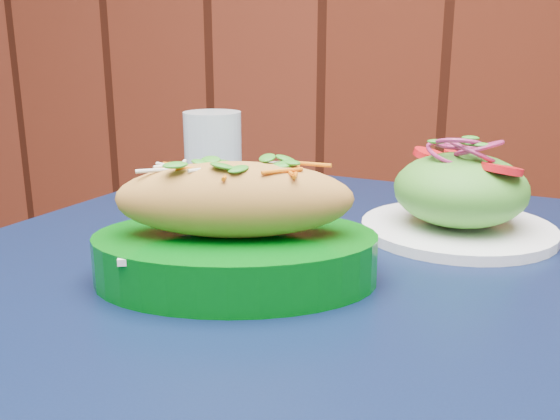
# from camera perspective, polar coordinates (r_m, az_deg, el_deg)

# --- Properties ---
(cafe_table) EXTENTS (0.94, 0.94, 0.75)m
(cafe_table) POSITION_cam_1_polar(r_m,az_deg,el_deg) (0.69, 3.59, -11.49)
(cafe_table) COLOR black
(cafe_table) RESTS_ON ground
(banh_mi_basket) EXTENTS (0.31, 0.24, 0.12)m
(banh_mi_basket) POSITION_cam_1_polar(r_m,az_deg,el_deg) (0.59, -4.12, -2.17)
(banh_mi_basket) COLOR #00590C
(banh_mi_basket) RESTS_ON cafe_table
(salad_plate) EXTENTS (0.23, 0.23, 0.12)m
(salad_plate) POSITION_cam_1_polar(r_m,az_deg,el_deg) (0.76, 16.13, 1.18)
(salad_plate) COLOR white
(salad_plate) RESTS_ON cafe_table
(water_glass) EXTENTS (0.08, 0.08, 0.13)m
(water_glass) POSITION_cam_1_polar(r_m,az_deg,el_deg) (0.88, -6.12, 4.71)
(water_glass) COLOR silver
(water_glass) RESTS_ON cafe_table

